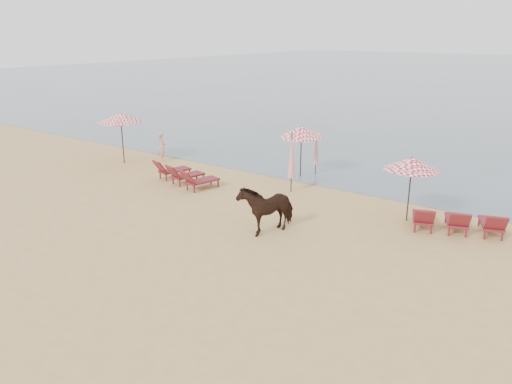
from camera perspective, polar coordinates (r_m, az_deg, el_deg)
ground at (r=13.91m, az=-12.26°, el=-9.50°), size 120.00×120.00×0.00m
lounger_cluster_left at (r=21.73m, az=-8.26°, el=2.02°), size 3.12×2.26×0.62m
lounger_cluster_right at (r=17.58m, az=22.02°, el=-3.03°), size 3.14×2.47×0.60m
umbrella_open_left_a at (r=25.48m, az=-15.22°, el=8.24°), size 2.25×2.25×2.56m
umbrella_open_left_b at (r=22.28m, az=5.22°, el=6.95°), size 1.90×1.94×2.43m
umbrella_open_right at (r=17.63m, az=17.40°, el=3.12°), size 1.87×1.87×2.28m
umbrella_closed_left at (r=20.19m, az=4.10°, el=4.21°), size 0.31×0.31×2.51m
umbrella_closed_right at (r=22.95m, az=6.91°, el=5.01°), size 0.24×0.24×2.01m
cow at (r=16.36m, az=1.22°, el=-1.74°), size 1.39×2.08×1.62m
beachgoer_left at (r=25.71m, az=-10.71°, el=5.12°), size 0.66×0.59×1.51m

